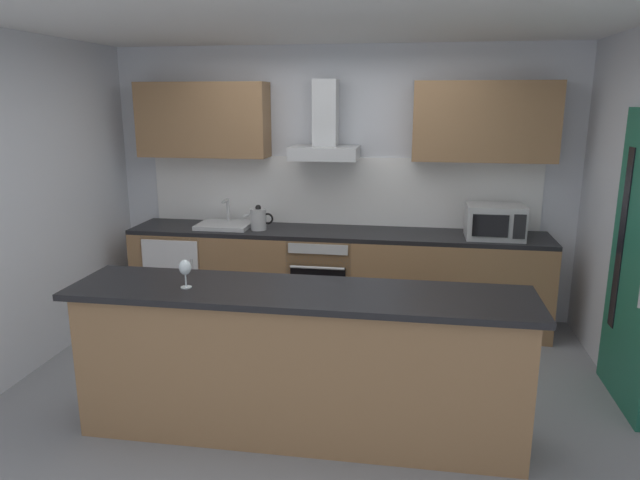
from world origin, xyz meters
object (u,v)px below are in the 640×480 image
at_px(kettle, 259,219).
at_px(wine_glass, 185,268).
at_px(refrigerator, 183,273).
at_px(range_hood, 325,134).
at_px(oven, 323,276).
at_px(sink, 225,225).
at_px(microwave, 495,222).

xyz_separation_m(kettle, wine_glass, (0.07, -1.97, 0.09)).
bearing_deg(kettle, refrigerator, 177.78).
bearing_deg(wine_glass, range_hood, 75.85).
xyz_separation_m(oven, sink, (-0.96, 0.01, 0.47)).
distance_m(sink, range_hood, 1.29).
bearing_deg(sink, oven, -0.66).
bearing_deg(wine_glass, kettle, 92.06).
xyz_separation_m(microwave, range_hood, (-1.55, 0.16, 0.74)).
distance_m(microwave, sink, 2.51).
xyz_separation_m(microwave, kettle, (-2.15, -0.01, -0.04)).
bearing_deg(microwave, wine_glass, -136.53).
height_order(sink, wine_glass, sink).
xyz_separation_m(microwave, sink, (-2.51, 0.04, -0.12)).
xyz_separation_m(oven, range_hood, (0.00, 0.13, 1.33)).
distance_m(sink, wine_glass, 2.06).
bearing_deg(microwave, sink, 179.11).
relative_size(kettle, range_hood, 0.40).
distance_m(oven, sink, 1.07).
height_order(kettle, range_hood, range_hood).
bearing_deg(oven, refrigerator, -179.89).
bearing_deg(microwave, refrigerator, 179.51).
xyz_separation_m(kettle, range_hood, (0.61, 0.16, 0.78)).
height_order(oven, microwave, microwave).
height_order(microwave, sink, microwave).
bearing_deg(oven, sink, 179.34).
bearing_deg(wine_glass, refrigerator, 113.51).
distance_m(microwave, kettle, 2.15).
height_order(oven, refrigerator, oven).
relative_size(oven, range_hood, 1.11).
xyz_separation_m(refrigerator, range_hood, (1.41, 0.13, 1.36)).
bearing_deg(refrigerator, range_hood, 5.37).
distance_m(range_hood, wine_glass, 2.30).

